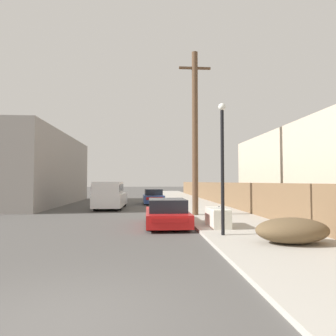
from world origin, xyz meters
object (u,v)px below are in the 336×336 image
object	(u,v)px
car_parked_mid	(153,197)
utility_pole	(195,131)
pickup_truck	(110,196)
brush_pile	(292,230)
parked_sports_car_red	(167,213)
discarded_fridge	(218,217)
street_lamp	(222,158)

from	to	relation	value
car_parked_mid	utility_pole	size ratio (longest dim) A/B	0.44
car_parked_mid	pickup_truck	distance (m)	5.67
car_parked_mid	pickup_truck	world-z (taller)	pickup_truck
utility_pole	brush_pile	xyz separation A→B (m)	(1.65, -7.86, -4.32)
parked_sports_car_red	car_parked_mid	xyz separation A→B (m)	(-0.33, 13.16, 0.07)
discarded_fridge	street_lamp	xyz separation A→B (m)	(-0.28, -1.96, 2.30)
utility_pole	street_lamp	bearing A→B (deg)	-90.59
parked_sports_car_red	pickup_truck	size ratio (longest dim) A/B	0.77
parked_sports_car_red	street_lamp	size ratio (longest dim) A/B	0.94
parked_sports_car_red	pickup_truck	distance (m)	9.20
car_parked_mid	utility_pole	world-z (taller)	utility_pole
discarded_fridge	street_lamp	bearing A→B (deg)	-97.64
pickup_truck	street_lamp	size ratio (longest dim) A/B	1.22
car_parked_mid	street_lamp	bearing A→B (deg)	-84.73
parked_sports_car_red	utility_pole	world-z (taller)	utility_pole
parked_sports_car_red	pickup_truck	world-z (taller)	pickup_truck
discarded_fridge	utility_pole	bearing A→B (deg)	93.24
street_lamp	car_parked_mid	bearing A→B (deg)	97.31
street_lamp	utility_pole	bearing A→B (deg)	89.41
utility_pole	street_lamp	distance (m)	6.65
parked_sports_car_red	street_lamp	world-z (taller)	street_lamp
street_lamp	brush_pile	xyz separation A→B (m)	(1.72, -1.52, -2.30)
brush_pile	discarded_fridge	bearing A→B (deg)	112.44
discarded_fridge	brush_pile	xyz separation A→B (m)	(1.44, -3.49, 0.01)
pickup_truck	brush_pile	world-z (taller)	pickup_truck
car_parked_mid	street_lamp	xyz separation A→B (m)	(2.08, -16.20, 2.18)
utility_pole	pickup_truck	bearing A→B (deg)	135.82
street_lamp	brush_pile	size ratio (longest dim) A/B	2.08
discarded_fridge	pickup_truck	distance (m)	11.07
pickup_truck	brush_pile	distance (m)	14.81
discarded_fridge	utility_pole	xyz separation A→B (m)	(-0.21, 4.37, 4.33)
discarded_fridge	parked_sports_car_red	size ratio (longest dim) A/B	0.43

